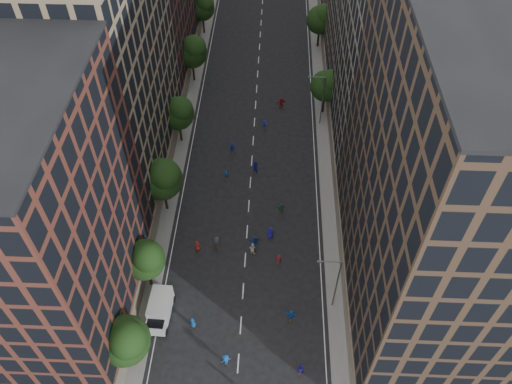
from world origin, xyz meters
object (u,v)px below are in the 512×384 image
streetlamp_near (335,282)px  streetlamp_far (321,98)px  skater_2 (300,368)px  cargo_van (160,310)px  skater_0 (193,323)px

streetlamp_near → streetlamp_far: 33.00m
streetlamp_near → skater_2: bearing=-114.4°
cargo_van → skater_0: bearing=-13.7°
skater_2 → skater_0: bearing=-13.4°
streetlamp_far → skater_2: 41.50m
cargo_van → skater_2: cargo_van is taller
streetlamp_far → cargo_van: bearing=-119.2°
streetlamp_near → skater_0: size_ratio=5.68×
streetlamp_near → cargo_van: size_ratio=1.71×
streetlamp_near → cargo_van: (-19.66, -2.19, -3.72)m
streetlamp_far → skater_2: size_ratio=5.79×
streetlamp_far → cargo_van: streetlamp_far is taller
cargo_van → skater_2: (15.98, -5.91, -0.67)m
streetlamp_near → skater_2: (-3.68, -8.10, -4.39)m
streetlamp_near → skater_0: streetlamp_near is taller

